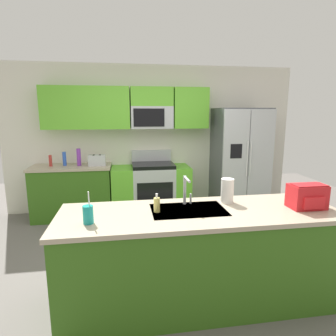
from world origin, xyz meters
The scene contains 15 objects.
ground_plane centered at (0.00, 0.00, 0.00)m, with size 9.00×9.00×0.00m, color #66605B.
kitchen_wall_unit centered at (-0.14, 2.08, 1.47)m, with size 5.20×0.43×2.60m.
back_counter centered at (-1.41, 1.80, 0.45)m, with size 1.30×0.63×0.90m.
range_oven centered at (-0.07, 1.80, 0.44)m, with size 1.36×0.61×1.10m.
refrigerator centered at (1.53, 1.73, 0.93)m, with size 0.90×0.76×1.85m.
island_counter centered at (0.14, -0.69, 0.45)m, with size 2.54×0.82×0.90m.
toaster centered at (-0.98, 1.75, 0.99)m, with size 0.28×0.16×0.18m.
pepper_mill centered at (-1.73, 1.80, 0.99)m, with size 0.05×0.05×0.19m, color #B2332D.
bottle_purple centered at (-1.28, 1.80, 1.04)m, with size 0.07×0.07×0.28m, color purple.
bottle_blue centered at (-1.52, 1.83, 1.02)m, with size 0.06×0.06×0.23m, color blue.
sink_faucet centered at (0.04, -0.49, 1.07)m, with size 0.08×0.21×0.28m.
drink_cup_teal centered at (-0.83, -0.83, 0.98)m, with size 0.08×0.08×0.27m.
soap_dispenser centered at (-0.25, -0.65, 0.97)m, with size 0.06×0.06×0.17m.
paper_towel_roll centered at (0.46, -0.48, 1.02)m, with size 0.12×0.12×0.24m, color white.
backpack centered at (1.14, -0.76, 1.02)m, with size 0.32×0.22×0.23m.
Camera 1 is at (-0.53, -3.06, 1.78)m, focal length 30.36 mm.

